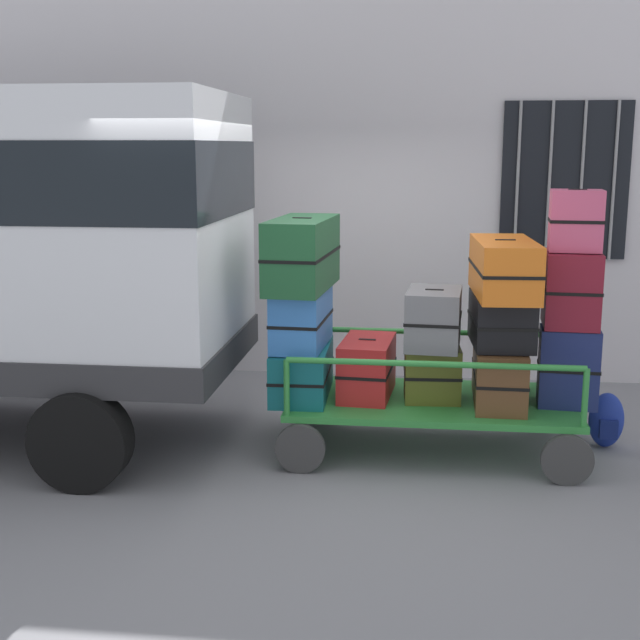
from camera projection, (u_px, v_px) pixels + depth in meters
ground_plane at (310, 443)px, 6.77m from camera, size 40.00×40.00×0.00m
building_wall at (339, 129)px, 8.45m from camera, size 12.00×0.38×5.00m
luggage_cart at (431, 407)px, 6.54m from camera, size 2.25×1.23×0.41m
cart_railing at (433, 354)px, 6.46m from camera, size 2.14×1.10×0.43m
suitcase_left_bottom at (302, 371)px, 6.59m from camera, size 0.44×0.87×0.40m
suitcase_left_middle at (302, 318)px, 6.50m from camera, size 0.41×0.79×0.44m
suitcase_left_top at (302, 254)px, 6.44m from camera, size 0.49×1.04×0.55m
suitcase_midleft_bottom at (367, 368)px, 6.58m from camera, size 0.44×0.71×0.45m
suitcase_center_bottom at (432, 373)px, 6.48m from camera, size 0.45×0.42×0.42m
suitcase_center_middle at (434, 318)px, 6.37m from camera, size 0.44×0.62×0.44m
suitcase_midright_bottom at (499, 373)px, 6.42m from camera, size 0.40×0.88×0.45m
suitcase_midright_middle at (501, 320)px, 6.33m from camera, size 0.47×0.73×0.38m
suitcase_midright_top at (504, 268)px, 6.22m from camera, size 0.47×1.02×0.42m
suitcase_right_bottom at (568, 367)px, 6.32m from camera, size 0.46×0.36×0.60m
suitcase_right_middle at (571, 289)px, 6.27m from camera, size 0.43×0.52×0.56m
suitcase_right_top at (576, 221)px, 6.15m from camera, size 0.40×0.33×0.45m
backpack at (606, 420)px, 6.63m from camera, size 0.27×0.22×0.44m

